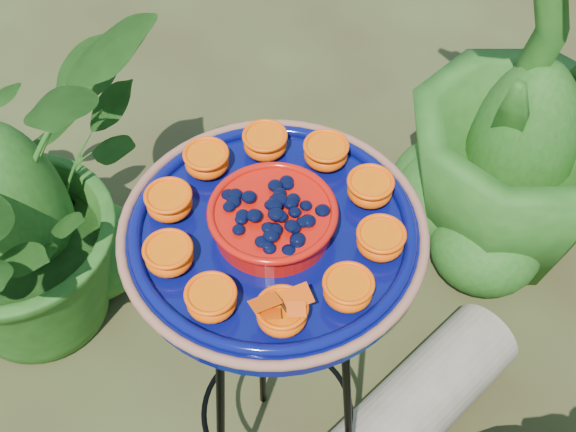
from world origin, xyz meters
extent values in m
torus|color=black|center=(-0.11, 0.10, 0.89)|extent=(0.27, 0.27, 0.02)
torus|color=black|center=(-0.11, 0.10, 0.31)|extent=(0.34, 0.34, 0.01)
cylinder|color=black|center=(-0.12, 0.24, 0.44)|extent=(0.02, 0.09, 0.89)
cylinder|color=black|center=(-0.24, 0.02, 0.44)|extent=(0.08, 0.06, 0.89)
cylinder|color=black|center=(0.02, 0.03, 0.44)|extent=(0.08, 0.05, 0.89)
cylinder|color=#060B50|center=(-0.11, 0.10, 0.92)|extent=(0.47, 0.47, 0.04)
torus|color=brown|center=(-0.11, 0.10, 0.94)|extent=(0.48, 0.48, 0.02)
torus|color=#060B50|center=(-0.11, 0.10, 0.94)|extent=(0.44, 0.44, 0.02)
cylinder|color=red|center=(-0.11, 0.10, 0.96)|extent=(0.18, 0.18, 0.04)
torus|color=red|center=(-0.11, 0.10, 0.98)|extent=(0.20, 0.20, 0.01)
ellipsoid|color=black|center=(-0.11, 0.10, 0.99)|extent=(0.16, 0.16, 0.03)
ellipsoid|color=#FC4A02|center=(0.05, 0.13, 0.96)|extent=(0.07, 0.07, 0.04)
cylinder|color=orange|center=(0.05, 0.13, 0.97)|extent=(0.06, 0.06, 0.01)
ellipsoid|color=#FC4A02|center=(0.00, 0.22, 0.96)|extent=(0.07, 0.07, 0.04)
cylinder|color=orange|center=(0.00, 0.22, 0.97)|extent=(0.06, 0.06, 0.01)
ellipsoid|color=#FC4A02|center=(-0.10, 0.26, 0.96)|extent=(0.07, 0.07, 0.04)
cylinder|color=orange|center=(-0.10, 0.26, 0.97)|extent=(0.06, 0.06, 0.01)
ellipsoid|color=#FC4A02|center=(-0.19, 0.24, 0.96)|extent=(0.07, 0.07, 0.04)
cylinder|color=orange|center=(-0.19, 0.24, 0.97)|extent=(0.06, 0.06, 0.01)
ellipsoid|color=#FC4A02|center=(-0.26, 0.16, 0.96)|extent=(0.07, 0.07, 0.04)
cylinder|color=orange|center=(-0.26, 0.16, 0.97)|extent=(0.06, 0.06, 0.01)
ellipsoid|color=#FC4A02|center=(-0.27, 0.06, 0.96)|extent=(0.07, 0.07, 0.04)
cylinder|color=orange|center=(-0.27, 0.06, 0.97)|extent=(0.06, 0.06, 0.01)
ellipsoid|color=#FC4A02|center=(-0.22, -0.02, 0.96)|extent=(0.07, 0.07, 0.04)
cylinder|color=orange|center=(-0.22, -0.02, 0.97)|extent=(0.06, 0.06, 0.01)
ellipsoid|color=#FC4A02|center=(-0.13, -0.07, 0.96)|extent=(0.07, 0.07, 0.04)
cylinder|color=orange|center=(-0.13, -0.07, 0.97)|extent=(0.06, 0.06, 0.01)
ellipsoid|color=#FC4A02|center=(-0.03, -0.04, 0.96)|extent=(0.07, 0.07, 0.04)
cylinder|color=orange|center=(-0.03, -0.04, 0.97)|extent=(0.06, 0.06, 0.01)
ellipsoid|color=#FC4A02|center=(0.04, 0.03, 0.96)|extent=(0.07, 0.07, 0.04)
cylinder|color=orange|center=(0.04, 0.03, 0.97)|extent=(0.06, 0.06, 0.01)
cylinder|color=black|center=(-0.13, -0.07, 0.98)|extent=(0.01, 0.03, 0.00)
cube|color=#E63E04|center=(-0.15, -0.06, 0.99)|extent=(0.05, 0.04, 0.01)
cube|color=#E63E04|center=(-0.11, -0.06, 0.99)|extent=(0.05, 0.04, 0.01)
cylinder|color=gray|center=(0.24, 0.15, 0.09)|extent=(0.57, 0.46, 0.19)
imported|color=#1D4813|center=(-0.66, 0.70, 0.43)|extent=(1.02, 1.03, 0.87)
imported|color=#1D4813|center=(0.66, 0.69, 0.56)|extent=(0.78, 0.78, 1.11)
camera|label=1|loc=(-0.23, -0.64, 1.90)|focal=50.00mm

